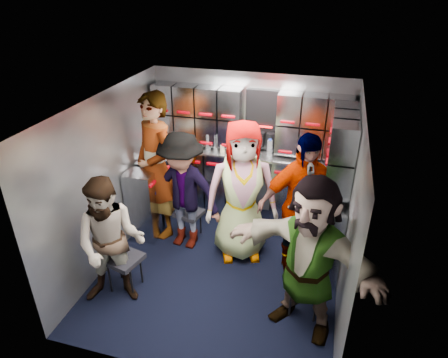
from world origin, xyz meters
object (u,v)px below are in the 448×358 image
(jump_seat_mid_left, at_px, (189,214))
(jump_seat_mid_right, at_px, (299,231))
(attendant_arc_c, at_px, (242,192))
(jump_seat_near_left, at_px, (124,260))
(attendant_standing, at_px, (156,167))
(attendant_arc_b, at_px, (183,192))
(attendant_arc_e, at_px, (309,258))
(attendant_arc_a, at_px, (111,244))
(attendant_arc_d, at_px, (301,205))
(jump_seat_center, at_px, (244,220))
(jump_seat_near_right, at_px, (305,285))

(jump_seat_mid_left, bearing_deg, jump_seat_mid_right, -2.22)
(attendant_arc_c, bearing_deg, jump_seat_near_left, -157.85)
(jump_seat_near_left, distance_m, attendant_arc_c, 1.58)
(attendant_standing, xyz_separation_m, attendant_arc_b, (0.44, -0.20, -0.20))
(attendant_arc_e, bearing_deg, jump_seat_near_left, -158.33)
(jump_seat_mid_right, bearing_deg, attendant_arc_a, -145.43)
(attendant_arc_b, distance_m, attendant_arc_d, 1.49)
(jump_seat_center, xyz_separation_m, jump_seat_mid_right, (0.72, -0.08, 0.01))
(jump_seat_center, relative_size, jump_seat_near_right, 1.00)
(jump_seat_near_right, xyz_separation_m, attendant_arc_e, (0.00, -0.18, 0.50))
(jump_seat_near_left, distance_m, jump_seat_near_right, 2.03)
(jump_seat_center, height_order, jump_seat_mid_right, jump_seat_mid_right)
(jump_seat_mid_right, xyz_separation_m, attendant_arc_a, (-1.85, -1.27, 0.36))
(attendant_arc_b, relative_size, attendant_arc_c, 0.88)
(jump_seat_near_right, bearing_deg, attendant_arc_c, 138.04)
(attendant_standing, relative_size, attendant_arc_e, 1.15)
(jump_seat_near_right, xyz_separation_m, attendant_arc_a, (-2.02, -0.36, 0.39))
(jump_seat_near_right, distance_m, attendant_arc_c, 1.32)
(jump_seat_center, height_order, attendant_standing, attendant_standing)
(jump_seat_near_left, relative_size, jump_seat_mid_right, 0.99)
(jump_seat_mid_left, height_order, attendant_arc_e, attendant_arc_e)
(jump_seat_near_left, relative_size, jump_seat_center, 1.03)
(jump_seat_near_left, bearing_deg, attendant_arc_b, 69.57)
(jump_seat_mid_right, bearing_deg, jump_seat_mid_left, 177.78)
(jump_seat_near_left, height_order, attendant_arc_d, attendant_arc_d)
(jump_seat_near_left, relative_size, attendant_arc_a, 0.29)
(jump_seat_mid_left, height_order, attendant_arc_b, attendant_arc_b)
(jump_seat_mid_left, relative_size, jump_seat_center, 0.93)
(jump_seat_near_left, height_order, attendant_arc_b, attendant_arc_b)
(jump_seat_mid_left, distance_m, attendant_arc_e, 2.08)
(attendant_arc_d, bearing_deg, attendant_arc_b, 151.42)
(jump_seat_mid_left, xyz_separation_m, attendant_arc_d, (1.48, -0.24, 0.54))
(attendant_arc_a, relative_size, attendant_arc_e, 0.87)
(jump_seat_mid_right, distance_m, attendant_arc_b, 1.54)
(attendant_arc_e, bearing_deg, attendant_arc_c, 153.81)
(jump_seat_mid_left, relative_size, jump_seat_near_right, 0.93)
(attendant_arc_c, bearing_deg, attendant_arc_a, -153.06)
(attendant_arc_b, xyz_separation_m, attendant_arc_e, (1.66, -0.96, 0.07))
(attendant_arc_a, bearing_deg, jump_seat_near_left, 73.80)
(jump_seat_near_left, bearing_deg, attendant_arc_a, -90.00)
(jump_seat_mid_left, xyz_separation_m, attendant_arc_a, (-0.36, -1.33, 0.41))
(jump_seat_near_left, bearing_deg, attendant_standing, 94.03)
(jump_seat_near_left, xyz_separation_m, jump_seat_mid_right, (1.85, 1.09, 0.01))
(jump_seat_near_left, relative_size, attendant_arc_c, 0.25)
(jump_seat_mid_left, relative_size, attendant_arc_d, 0.23)
(jump_seat_near_left, bearing_deg, jump_seat_near_right, 5.22)
(jump_seat_mid_right, height_order, attendant_arc_b, attendant_arc_b)
(attendant_arc_c, bearing_deg, attendant_arc_d, -25.27)
(jump_seat_mid_left, distance_m, attendant_arc_c, 0.96)
(attendant_arc_e, bearing_deg, jump_seat_center, 149.08)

